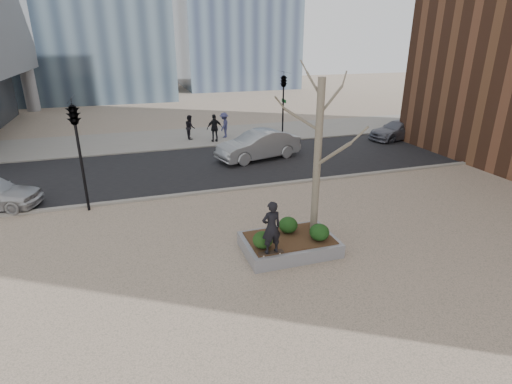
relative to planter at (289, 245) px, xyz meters
name	(u,v)px	position (x,y,z in m)	size (l,w,h in m)	color
ground	(260,255)	(-1.00, 0.00, -0.23)	(120.00, 120.00, 0.00)	tan
street	(202,166)	(-1.00, 10.00, -0.21)	(60.00, 8.00, 0.02)	black
far_sidewalk	(183,138)	(-1.00, 17.00, -0.21)	(60.00, 6.00, 0.02)	gray
planter	(289,245)	(0.00, 0.00, 0.00)	(3.00, 2.00, 0.45)	gray
planter_mulch	(289,238)	(0.00, 0.00, 0.25)	(2.70, 1.70, 0.04)	#382314
sycamore_tree	(319,134)	(1.00, 0.30, 3.56)	(2.80, 2.80, 6.60)	gray
shrub_left	(263,240)	(-1.05, -0.37, 0.53)	(0.62, 0.62, 0.53)	#1A3A12
shrub_middle	(288,225)	(0.10, 0.36, 0.53)	(0.63, 0.63, 0.54)	#133310
shrub_right	(319,232)	(0.84, -0.44, 0.54)	(0.64, 0.64, 0.54)	black
skateboard	(271,253)	(-0.92, -0.78, 0.26)	(0.78, 0.20, 0.07)	black
skateboarder	(271,228)	(-0.92, -0.78, 1.13)	(0.60, 0.40, 1.66)	black
car_silver	(258,145)	(2.37, 10.44, 0.60)	(1.70, 4.89, 1.61)	#9B9EA2
car_third	(398,130)	(13.02, 12.08, 0.42)	(1.75, 4.31, 1.25)	slate
pedestrian_a	(190,127)	(-0.57, 16.50, 0.62)	(0.80, 0.62, 1.64)	black
pedestrian_b	(224,125)	(1.78, 16.23, 0.66)	(1.12, 0.64, 1.73)	#3E4170
pedestrian_c	(215,128)	(0.87, 15.19, 0.72)	(1.08, 0.45, 1.84)	black
traffic_light_near	(80,157)	(-6.50, 5.60, 2.02)	(0.60, 2.48, 4.50)	black
traffic_light_far	(283,106)	(5.50, 14.60, 2.02)	(0.60, 2.48, 4.50)	black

